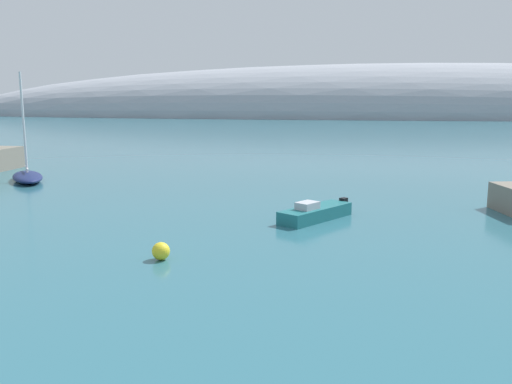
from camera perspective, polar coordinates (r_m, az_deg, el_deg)
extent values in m
ellipsoid|color=#999EA8|center=(193.34, 15.38, 7.64)|extent=(332.72, 54.68, 36.14)
ellipsoid|color=navy|center=(48.54, -23.01, 1.47)|extent=(5.59, 6.51, 0.75)
cylinder|color=silver|center=(48.14, -23.37, 6.72)|extent=(0.18, 0.18, 8.16)
cube|color=silver|center=(48.73, -23.09, 2.36)|extent=(1.76, 2.39, 0.10)
cube|color=#1E6B70|center=(30.97, 6.30, -2.26)|extent=(4.12, 5.06, 0.74)
cube|color=black|center=(33.17, 9.23, -1.18)|extent=(0.55, 0.57, 0.67)
cube|color=#B2B7C1|center=(30.26, 5.45, -1.43)|extent=(1.44, 1.52, 0.40)
sphere|color=yellow|center=(23.68, -10.02, -6.17)|extent=(0.78, 0.78, 0.78)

